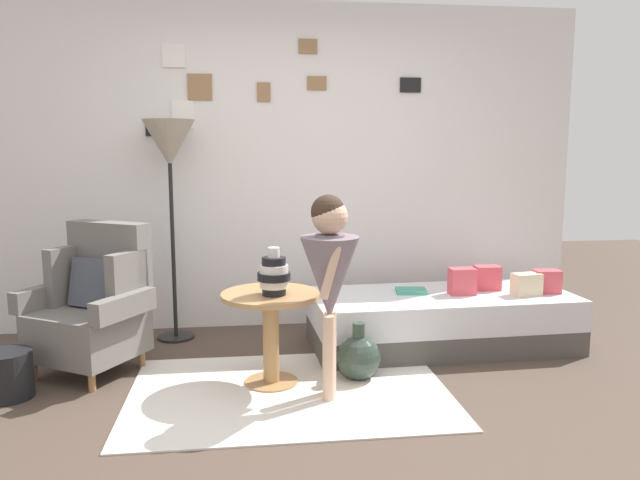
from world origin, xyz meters
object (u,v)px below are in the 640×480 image
(daybed, at_px, (441,320))
(floor_lamp, at_px, (169,152))
(vase_striped, at_px, (274,275))
(demijohn_near, at_px, (358,357))
(book_on_daybed, at_px, (411,291))
(person_child, at_px, (330,269))
(magazine_basket, at_px, (8,375))
(side_table, at_px, (271,319))
(armchair, at_px, (94,305))

(daybed, bearing_deg, floor_lamp, 167.28)
(daybed, bearing_deg, vase_striped, -153.42)
(daybed, distance_m, demijohn_near, 0.92)
(book_on_daybed, bearing_deg, person_child, -129.70)
(demijohn_near, distance_m, magazine_basket, 2.09)
(daybed, bearing_deg, book_on_daybed, 166.11)
(vase_striped, distance_m, floor_lamp, 1.48)
(side_table, distance_m, person_child, 0.54)
(daybed, xyz_separation_m, floor_lamp, (-1.97, 0.45, 1.23))
(vase_striped, xyz_separation_m, person_child, (0.31, -0.20, 0.07))
(vase_striped, height_order, floor_lamp, floor_lamp)
(daybed, bearing_deg, person_child, -138.94)
(demijohn_near, bearing_deg, vase_striped, -172.64)
(side_table, relative_size, floor_lamp, 0.36)
(floor_lamp, bearing_deg, magazine_basket, -129.24)
(book_on_daybed, height_order, magazine_basket, book_on_daybed)
(daybed, bearing_deg, side_table, -155.84)
(person_child, xyz_separation_m, magazine_basket, (-1.87, 0.23, -0.63))
(daybed, relative_size, demijohn_near, 5.26)
(magazine_basket, bearing_deg, side_table, 0.76)
(side_table, height_order, magazine_basket, side_table)
(vase_striped, xyz_separation_m, book_on_daybed, (1.04, 0.68, -0.29))
(person_child, xyz_separation_m, demijohn_near, (0.22, 0.27, -0.63))
(book_on_daybed, bearing_deg, daybed, -13.89)
(side_table, bearing_deg, person_child, -37.89)
(demijohn_near, bearing_deg, magazine_basket, -179.10)
(side_table, bearing_deg, floor_lamp, 124.14)
(daybed, relative_size, magazine_basket, 6.89)
(person_child, bearing_deg, armchair, 156.04)
(magazine_basket, bearing_deg, floor_lamp, 50.76)
(magazine_basket, bearing_deg, armchair, 45.63)
(person_child, bearing_deg, book_on_daybed, 50.30)
(daybed, height_order, side_table, side_table)
(armchair, xyz_separation_m, daybed, (2.41, 0.18, -0.24))
(armchair, bearing_deg, book_on_daybed, 6.08)
(armchair, xyz_separation_m, book_on_daybed, (2.20, 0.23, -0.02))
(book_on_daybed, xyz_separation_m, demijohn_near, (-0.51, -0.62, -0.27))
(armchair, distance_m, floor_lamp, 1.25)
(book_on_daybed, bearing_deg, side_table, -149.37)
(armchair, relative_size, magazine_basket, 3.46)
(vase_striped, height_order, book_on_daybed, vase_striped)
(armchair, height_order, demijohn_near, armchair)
(side_table, relative_size, magazine_basket, 2.16)
(floor_lamp, bearing_deg, vase_striped, -56.52)
(vase_striped, relative_size, person_child, 0.24)
(armchair, bearing_deg, floor_lamp, 54.65)
(side_table, relative_size, book_on_daybed, 2.75)
(floor_lamp, relative_size, person_child, 1.39)
(armchair, xyz_separation_m, demijohn_near, (1.69, -0.38, -0.29))
(vase_striped, distance_m, person_child, 0.37)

